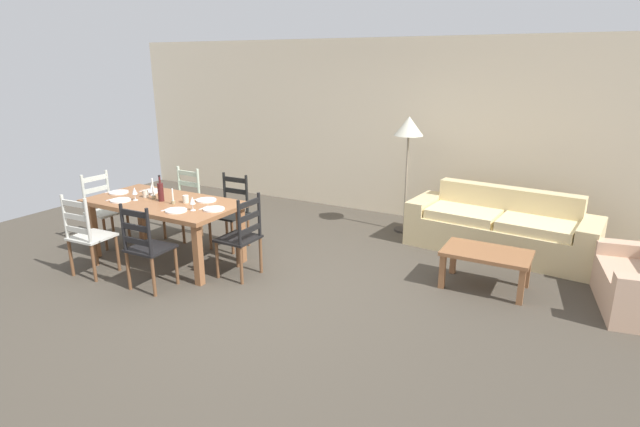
% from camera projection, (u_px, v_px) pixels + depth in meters
% --- Properties ---
extents(ground_plane, '(9.60, 9.60, 0.02)m').
position_uv_depth(ground_plane, '(261.00, 286.00, 5.51)').
color(ground_plane, '#474036').
extents(wall_far, '(9.60, 0.16, 2.70)m').
position_uv_depth(wall_far, '(381.00, 128.00, 7.88)').
color(wall_far, beige).
rests_on(wall_far, ground_plane).
extents(dining_table, '(1.90, 0.96, 0.75)m').
position_uv_depth(dining_table, '(164.00, 208.00, 6.05)').
color(dining_table, '#935E3A').
rests_on(dining_table, ground_plane).
extents(dining_chair_near_left, '(0.44, 0.42, 0.96)m').
position_uv_depth(dining_chair_near_left, '(88.00, 236.00, 5.64)').
color(dining_chair_near_left, beige).
rests_on(dining_chair_near_left, ground_plane).
extents(dining_chair_near_right, '(0.43, 0.41, 0.96)m').
position_uv_depth(dining_chair_near_right, '(147.00, 247.00, 5.29)').
color(dining_chair_near_right, black).
rests_on(dining_chair_near_right, ground_plane).
extents(dining_chair_far_left, '(0.43, 0.41, 0.96)m').
position_uv_depth(dining_chair_far_left, '(184.00, 203.00, 6.92)').
color(dining_chair_far_left, beige).
rests_on(dining_chair_far_left, ground_plane).
extents(dining_chair_far_right, '(0.43, 0.41, 0.96)m').
position_uv_depth(dining_chair_far_right, '(231.00, 212.00, 6.54)').
color(dining_chair_far_right, black).
rests_on(dining_chair_far_right, ground_plane).
extents(dining_chair_head_west, '(0.42, 0.44, 0.96)m').
position_uv_depth(dining_chair_head_west, '(104.00, 209.00, 6.65)').
color(dining_chair_head_west, silver).
rests_on(dining_chair_head_west, ground_plane).
extents(dining_chair_head_east, '(0.40, 0.42, 0.96)m').
position_uv_depth(dining_chair_head_east, '(242.00, 237.00, 5.61)').
color(dining_chair_head_east, black).
rests_on(dining_chair_head_east, ground_plane).
extents(dinner_plate_near_left, '(0.24, 0.24, 0.02)m').
position_uv_depth(dinner_plate_near_left, '(121.00, 200.00, 6.02)').
color(dinner_plate_near_left, white).
rests_on(dinner_plate_near_left, dining_table).
extents(fork_near_left, '(0.03, 0.17, 0.01)m').
position_uv_depth(fork_near_left, '(112.00, 199.00, 6.09)').
color(fork_near_left, silver).
rests_on(fork_near_left, dining_table).
extents(dinner_plate_near_right, '(0.24, 0.24, 0.02)m').
position_uv_depth(dinner_plate_near_right, '(176.00, 211.00, 5.60)').
color(dinner_plate_near_right, white).
rests_on(dinner_plate_near_right, dining_table).
extents(fork_near_right, '(0.02, 0.17, 0.01)m').
position_uv_depth(fork_near_right, '(166.00, 209.00, 5.68)').
color(fork_near_right, silver).
rests_on(fork_near_right, dining_table).
extents(dinner_plate_far_left, '(0.24, 0.24, 0.02)m').
position_uv_depth(dinner_plate_far_left, '(152.00, 191.00, 6.44)').
color(dinner_plate_far_left, white).
rests_on(dinner_plate_far_left, dining_table).
extents(fork_far_left, '(0.03, 0.17, 0.01)m').
position_uv_depth(fork_far_left, '(144.00, 190.00, 6.51)').
color(fork_far_left, silver).
rests_on(fork_far_left, dining_table).
extents(dinner_plate_far_right, '(0.24, 0.24, 0.02)m').
position_uv_depth(dinner_plate_far_right, '(206.00, 200.00, 6.02)').
color(dinner_plate_far_right, white).
rests_on(dinner_plate_far_right, dining_table).
extents(fork_far_right, '(0.02, 0.17, 0.01)m').
position_uv_depth(fork_far_right, '(197.00, 199.00, 6.09)').
color(fork_far_right, silver).
rests_on(fork_far_right, dining_table).
extents(dinner_plate_head_west, '(0.24, 0.24, 0.02)m').
position_uv_depth(dinner_plate_head_west, '(119.00, 192.00, 6.38)').
color(dinner_plate_head_west, white).
rests_on(dinner_plate_head_west, dining_table).
extents(fork_head_west, '(0.03, 0.17, 0.01)m').
position_uv_depth(fork_head_west, '(111.00, 191.00, 6.45)').
color(fork_head_west, silver).
rests_on(fork_head_west, dining_table).
extents(dinner_plate_head_east, '(0.24, 0.24, 0.02)m').
position_uv_depth(dinner_plate_head_east, '(214.00, 209.00, 5.66)').
color(dinner_plate_head_east, white).
rests_on(dinner_plate_head_east, dining_table).
extents(fork_head_east, '(0.03, 0.17, 0.01)m').
position_uv_depth(fork_head_east, '(204.00, 208.00, 5.73)').
color(fork_head_east, silver).
rests_on(fork_head_east, dining_table).
extents(wine_bottle, '(0.07, 0.07, 0.32)m').
position_uv_depth(wine_bottle, '(161.00, 191.00, 5.99)').
color(wine_bottle, '#471919').
rests_on(wine_bottle, dining_table).
extents(wine_glass_near_left, '(0.06, 0.06, 0.16)m').
position_uv_depth(wine_glass_near_left, '(135.00, 191.00, 6.02)').
color(wine_glass_near_left, white).
rests_on(wine_glass_near_left, dining_table).
extents(wine_glass_near_right, '(0.06, 0.06, 0.16)m').
position_uv_depth(wine_glass_near_right, '(192.00, 201.00, 5.61)').
color(wine_glass_near_right, white).
rests_on(wine_glass_near_right, dining_table).
extents(wine_glass_far_left, '(0.06, 0.06, 0.16)m').
position_uv_depth(wine_glass_far_left, '(152.00, 187.00, 6.25)').
color(wine_glass_far_left, white).
rests_on(wine_glass_far_left, dining_table).
extents(coffee_cup_primary, '(0.07, 0.07, 0.09)m').
position_uv_depth(coffee_cup_primary, '(186.00, 199.00, 5.93)').
color(coffee_cup_primary, beige).
rests_on(coffee_cup_primary, dining_table).
extents(coffee_cup_secondary, '(0.07, 0.07, 0.09)m').
position_uv_depth(coffee_cup_secondary, '(146.00, 194.00, 6.18)').
color(coffee_cup_secondary, beige).
rests_on(coffee_cup_secondary, dining_table).
extents(candle_tall, '(0.05, 0.05, 0.25)m').
position_uv_depth(candle_tall, '(153.00, 193.00, 6.10)').
color(candle_tall, '#998C66').
rests_on(candle_tall, dining_table).
extents(candle_short, '(0.05, 0.05, 0.19)m').
position_uv_depth(candle_short, '(173.00, 200.00, 5.88)').
color(candle_short, '#998C66').
rests_on(candle_short, dining_table).
extents(couch, '(2.35, 1.02, 0.80)m').
position_uv_depth(couch, '(501.00, 230.00, 6.42)').
color(couch, beige).
rests_on(couch, ground_plane).
extents(coffee_table, '(0.90, 0.56, 0.42)m').
position_uv_depth(coffee_table, '(486.00, 257.00, 5.36)').
color(coffee_table, '#935E3A').
rests_on(coffee_table, ground_plane).
extents(standing_lamp, '(0.40, 0.40, 1.64)m').
position_uv_depth(standing_lamp, '(409.00, 133.00, 6.88)').
color(standing_lamp, '#332D28').
rests_on(standing_lamp, ground_plane).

